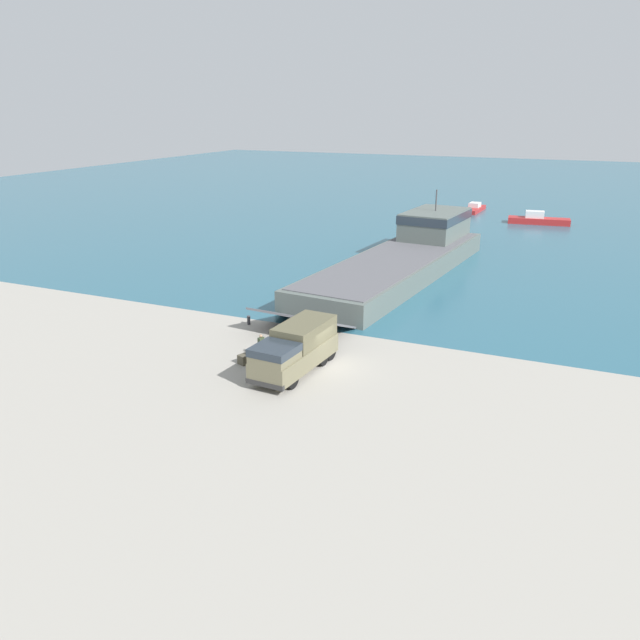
{
  "coord_description": "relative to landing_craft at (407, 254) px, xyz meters",
  "views": [
    {
      "loc": [
        15.12,
        -35.42,
        16.45
      ],
      "look_at": [
        -2.08,
        3.55,
        1.82
      ],
      "focal_mm": 35.0,
      "sensor_mm": 36.0,
      "label": 1
    }
  ],
  "objects": [
    {
      "name": "mooring_bollard",
      "position": [
        -6.61,
        -21.8,
        -1.39
      ],
      "size": [
        0.29,
        0.29,
        0.77
      ],
      "color": "#333338",
      "rests_on": "ground_plane"
    },
    {
      "name": "soldier_on_ramp",
      "position": [
        -2.41,
        -27.33,
        -0.87
      ],
      "size": [
        0.37,
        0.49,
        1.64
      ],
      "rotation": [
        0.0,
        0.0,
        5.96
      ],
      "color": "#3D4C33",
      "rests_on": "ground_plane"
    },
    {
      "name": "water_surface",
      "position": [
        2.36,
        69.43,
        -1.8
      ],
      "size": [
        240.0,
        180.0,
        0.01
      ],
      "primitive_type": "cube",
      "color": "#285B70",
      "rests_on": "ground_plane"
    },
    {
      "name": "moored_boat_b",
      "position": [
        9.91,
        34.53,
        -1.19
      ],
      "size": [
        8.89,
        3.29,
        1.87
      ],
      "rotation": [
        0.0,
        0.0,
        4.82
      ],
      "color": "#B22323",
      "rests_on": "ground_plane"
    },
    {
      "name": "cargo_crate",
      "position": [
        -2.85,
        -28.87,
        -1.49
      ],
      "size": [
        0.88,
        0.95,
        0.64
      ],
      "primitive_type": "cube",
      "rotation": [
        0.0,
        0.0,
        -0.36
      ],
      "color": "#4C4738",
      "rests_on": "ground_plane"
    },
    {
      "name": "ground_plane",
      "position": [
        2.36,
        -26.92,
        -1.81
      ],
      "size": [
        240.0,
        240.0,
        0.0
      ],
      "primitive_type": "plane",
      "color": "#9E998E"
    },
    {
      "name": "landing_craft",
      "position": [
        0.0,
        0.0,
        0.0
      ],
      "size": [
        11.16,
        37.99,
        7.55
      ],
      "rotation": [
        0.0,
        0.0,
        -0.09
      ],
      "color": "#56605B",
      "rests_on": "ground_plane"
    },
    {
      "name": "military_truck",
      "position": [
        0.85,
        -28.65,
        -0.2
      ],
      "size": [
        3.12,
        7.69,
        3.04
      ],
      "rotation": [
        0.0,
        0.0,
        -1.64
      ],
      "color": "#6B664C",
      "rests_on": "ground_plane"
    },
    {
      "name": "moored_boat_c",
      "position": [
        -0.93,
        42.3,
        -1.35
      ],
      "size": [
        2.75,
        7.59,
        1.4
      ],
      "rotation": [
        0.0,
        0.0,
        3.08
      ],
      "color": "#B22323",
      "rests_on": "ground_plane"
    }
  ]
}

